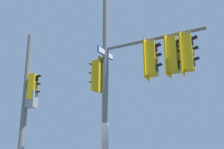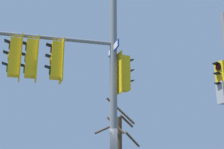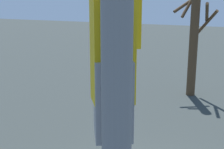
{
  "view_description": "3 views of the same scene",
  "coord_description": "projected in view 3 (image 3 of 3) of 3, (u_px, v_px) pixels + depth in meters",
  "views": [
    {
      "loc": [
        5.42,
        7.11,
        1.5
      ],
      "look_at": [
        -0.71,
        -0.13,
        4.25
      ],
      "focal_mm": 44.28,
      "sensor_mm": 36.0,
      "label": 1
    },
    {
      "loc": [
        -8.85,
        -0.89,
        1.81
      ],
      "look_at": [
        0.0,
        -0.07,
        4.27
      ],
      "focal_mm": 45.7,
      "sensor_mm": 36.0,
      "label": 2
    },
    {
      "loc": [
        1.66,
        -6.33,
        4.66
      ],
      "look_at": [
        -0.94,
        0.27,
        2.83
      ],
      "focal_mm": 51.86,
      "sensor_mm": 36.0,
      "label": 3
    }
  ],
  "objects": [
    {
      "name": "secondary_pole_assembly",
      "position": [
        115.0,
        122.0,
        2.77
      ],
      "size": [
        0.54,
        0.76,
        6.67
      ],
      "rotation": [
        0.0,
        0.0,
        2.05
      ],
      "color": "slate",
      "rests_on": "ground"
    },
    {
      "name": "bare_tree_behind_pole",
      "position": [
        194.0,
        43.0,
        14.49
      ],
      "size": [
        1.99,
        1.5,
        4.56
      ],
      "color": "#4B3724",
      "rests_on": "ground"
    }
  ]
}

